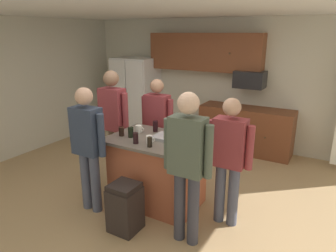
% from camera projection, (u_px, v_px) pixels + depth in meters
% --- Properties ---
extents(floor, '(7.04, 7.04, 0.00)m').
position_uv_depth(floor, '(154.00, 197.00, 4.48)').
color(floor, tan).
rests_on(floor, ground).
extents(ceiling, '(7.04, 7.04, 0.00)m').
position_uv_depth(ceiling, '(151.00, 7.00, 3.72)').
color(ceiling, white).
extents(back_wall, '(6.40, 0.10, 2.60)m').
position_uv_depth(back_wall, '(225.00, 83.00, 6.42)').
color(back_wall, beige).
rests_on(back_wall, ground).
extents(side_wall_left, '(0.10, 5.60, 2.60)m').
position_uv_depth(side_wall_left, '(6.00, 90.00, 5.63)').
color(side_wall_left, beige).
rests_on(side_wall_left, ground).
extents(cabinet_run_upper, '(2.40, 0.38, 0.75)m').
position_uv_depth(cabinet_run_upper, '(204.00, 52.00, 6.26)').
color(cabinet_run_upper, brown).
extents(cabinet_run_lower, '(1.80, 0.63, 0.90)m').
position_uv_depth(cabinet_run_lower, '(246.00, 130.00, 6.12)').
color(cabinet_run_lower, brown).
rests_on(cabinet_run_lower, ground).
extents(refrigerator, '(0.94, 0.76, 1.76)m').
position_uv_depth(refrigerator, '(136.00, 96.00, 7.15)').
color(refrigerator, white).
rests_on(refrigerator, ground).
extents(microwave_over_range, '(0.56, 0.40, 0.32)m').
position_uv_depth(microwave_over_range, '(250.00, 79.00, 5.84)').
color(microwave_over_range, black).
extents(kitchen_island, '(1.29, 0.90, 0.95)m').
position_uv_depth(kitchen_island, '(157.00, 171.00, 4.22)').
color(kitchen_island, '#AD5638').
rests_on(kitchen_island, ground).
extents(person_guest_left, '(0.57, 0.22, 1.67)m').
position_uv_depth(person_guest_left, '(88.00, 142.00, 3.91)').
color(person_guest_left, '#4C5166').
rests_on(person_guest_left, ground).
extents(person_guest_right, '(0.57, 0.22, 1.62)m').
position_uv_depth(person_guest_right, '(157.00, 122.00, 4.89)').
color(person_guest_right, '#232D4C').
rests_on(person_guest_right, ground).
extents(person_elder_center, '(0.57, 0.23, 1.77)m').
position_uv_depth(person_elder_center, '(113.00, 119.00, 4.72)').
color(person_elder_center, tan).
rests_on(person_elder_center, ground).
extents(person_host_foreground, '(0.57, 0.23, 1.74)m').
position_uv_depth(person_host_foreground, '(187.00, 160.00, 3.27)').
color(person_host_foreground, '#383842').
rests_on(person_host_foreground, ground).
extents(person_guest_by_door, '(0.57, 0.22, 1.61)m').
position_uv_depth(person_guest_by_door, '(229.00, 155.00, 3.64)').
color(person_guest_by_door, '#4C5166').
rests_on(person_guest_by_door, ground).
extents(tumbler_amber, '(0.08, 0.08, 0.14)m').
position_uv_depth(tumbler_amber, '(131.00, 132.00, 4.12)').
color(tumbler_amber, black).
rests_on(tumbler_amber, kitchen_island).
extents(mug_ceramic_white, '(0.13, 0.09, 0.11)m').
position_uv_depth(mug_ceramic_white, '(139.00, 129.00, 4.31)').
color(mug_ceramic_white, white).
rests_on(mug_ceramic_white, kitchen_island).
extents(glass_stout_tall, '(0.06, 0.06, 0.13)m').
position_uv_depth(glass_stout_tall, '(150.00, 142.00, 3.78)').
color(glass_stout_tall, black).
rests_on(glass_stout_tall, kitchen_island).
extents(glass_short_whisky, '(0.07, 0.07, 0.12)m').
position_uv_depth(glass_short_whisky, '(121.00, 131.00, 4.19)').
color(glass_short_whisky, black).
rests_on(glass_short_whisky, kitchen_island).
extents(glass_dark_ale, '(0.07, 0.07, 0.14)m').
position_uv_depth(glass_dark_ale, '(136.00, 138.00, 3.89)').
color(glass_dark_ale, black).
rests_on(glass_dark_ale, kitchen_island).
extents(glass_pilsner, '(0.07, 0.07, 0.16)m').
position_uv_depth(glass_pilsner, '(155.00, 126.00, 4.36)').
color(glass_pilsner, black).
rests_on(glass_pilsner, kitchen_island).
extents(mug_blue_stoneware, '(0.12, 0.08, 0.10)m').
position_uv_depth(mug_blue_stoneware, '(149.00, 139.00, 3.91)').
color(mug_blue_stoneware, white).
rests_on(mug_blue_stoneware, kitchen_island).
extents(serving_tray, '(0.44, 0.30, 0.04)m').
position_uv_depth(serving_tray, '(170.00, 138.00, 4.05)').
color(serving_tray, '#B7B7BC').
rests_on(serving_tray, kitchen_island).
extents(trash_bin, '(0.34, 0.34, 0.61)m').
position_uv_depth(trash_bin, '(125.00, 207.00, 3.67)').
color(trash_bin, black).
rests_on(trash_bin, ground).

